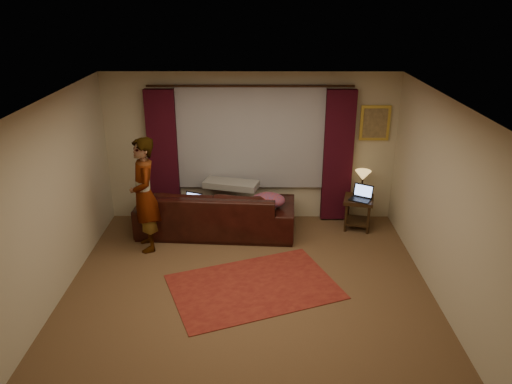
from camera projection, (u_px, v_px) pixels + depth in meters
floor at (248, 293)px, 6.78m from camera, size 5.00×5.00×0.01m
ceiling at (247, 103)px, 5.81m from camera, size 5.00×5.00×0.02m
wall_back at (251, 148)px, 8.61m from camera, size 5.00×0.02×2.60m
wall_front at (241, 330)px, 3.97m from camera, size 5.00×0.02×2.60m
wall_left at (50, 205)px, 6.31m from camera, size 0.02×5.00×2.60m
wall_right at (446, 206)px, 6.28m from camera, size 0.02×5.00×2.60m
sheer_curtain at (251, 138)px, 8.48m from camera, size 2.50×0.05×1.80m
drape_left at (163, 156)px, 8.56m from camera, size 0.50×0.14×2.30m
drape_right at (338, 157)px, 8.55m from camera, size 0.50×0.14×2.30m
curtain_rod at (250, 86)px, 8.11m from camera, size 0.04×0.04×3.40m
picture_frame at (375, 123)px, 8.41m from camera, size 0.50×0.04×0.60m
sofa at (216, 203)px, 8.34m from camera, size 2.68×1.30×1.05m
throw_blanket at (231, 169)px, 8.33m from camera, size 0.97×0.59×0.11m
clothing_pile at (268, 201)px, 8.11m from camera, size 0.68×0.61×0.24m
laptop_sofa at (191, 202)px, 8.10m from camera, size 0.40×0.42×0.22m
area_rug at (254, 287)px, 6.92m from camera, size 2.60×2.19×0.01m
end_table at (358, 213)px, 8.55m from camera, size 0.58×0.58×0.56m
tiffany_lamp at (362, 183)px, 8.51m from camera, size 0.28×0.28×0.43m
laptop_table at (361, 193)px, 8.32m from camera, size 0.48×0.49×0.24m
person at (144, 195)px, 7.65m from camera, size 0.68×0.68×1.81m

